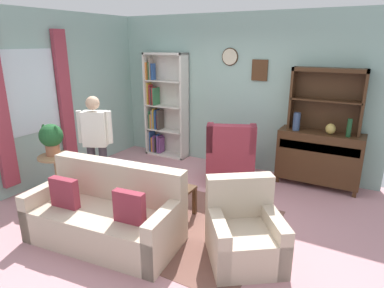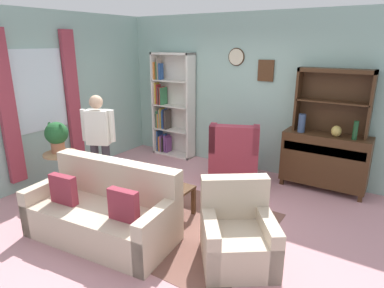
% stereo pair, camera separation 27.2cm
% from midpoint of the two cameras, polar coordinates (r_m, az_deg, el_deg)
% --- Properties ---
extents(ground_plane, '(5.40, 4.60, 0.02)m').
position_cam_midpoint_polar(ground_plane, '(4.84, -3.88, -11.38)').
color(ground_plane, '#C68C93').
extents(wall_back, '(5.00, 0.09, 2.80)m').
position_cam_midpoint_polar(wall_back, '(6.21, 6.76, 8.76)').
color(wall_back, '#93B7AD').
rests_on(wall_back, ground_plane).
extents(wall_left, '(0.16, 4.20, 2.80)m').
position_cam_midpoint_polar(wall_left, '(6.07, -24.92, 7.04)').
color(wall_left, '#93B7AD').
rests_on(wall_left, ground_plane).
extents(area_rug, '(2.29, 1.98, 0.01)m').
position_cam_midpoint_polar(area_rug, '(4.52, -3.83, -13.40)').
color(area_rug, brown).
rests_on(area_rug, ground_plane).
extents(bookshelf, '(0.90, 0.30, 2.10)m').
position_cam_midpoint_polar(bookshelf, '(6.87, -6.13, 5.97)').
color(bookshelf, silver).
rests_on(bookshelf, ground_plane).
extents(sideboard, '(1.30, 0.45, 0.92)m').
position_cam_midpoint_polar(sideboard, '(5.75, 19.72, -2.03)').
color(sideboard, '#422816').
rests_on(sideboard, ground_plane).
extents(sideboard_hutch, '(1.10, 0.26, 1.00)m').
position_cam_midpoint_polar(sideboard_hutch, '(5.62, 21.00, 8.47)').
color(sideboard_hutch, '#422816').
rests_on(sideboard_hutch, sideboard).
extents(vase_tall, '(0.11, 0.11, 0.29)m').
position_cam_midpoint_polar(vase_tall, '(5.59, 16.22, 3.72)').
color(vase_tall, '#33476B').
rests_on(vase_tall, sideboard).
extents(vase_round, '(0.15, 0.15, 0.17)m').
position_cam_midpoint_polar(vase_round, '(5.53, 21.43, 2.42)').
color(vase_round, tan).
rests_on(vase_round, sideboard).
extents(bottle_wine, '(0.07, 0.07, 0.28)m').
position_cam_midpoint_polar(bottle_wine, '(5.47, 24.13, 2.54)').
color(bottle_wine, '#194223').
rests_on(bottle_wine, sideboard).
extents(couch_floral, '(1.88, 1.04, 0.90)m').
position_cam_midpoint_polar(couch_floral, '(4.22, -16.26, -11.71)').
color(couch_floral, beige).
rests_on(couch_floral, ground_plane).
extents(armchair_floral, '(1.06, 1.07, 0.88)m').
position_cam_midpoint_polar(armchair_floral, '(3.77, 6.81, -15.25)').
color(armchair_floral, beige).
rests_on(armchair_floral, ground_plane).
extents(wingback_chair, '(1.03, 1.04, 1.05)m').
position_cam_midpoint_polar(wingback_chair, '(5.60, 5.24, -2.91)').
color(wingback_chair, maroon).
rests_on(wingback_chair, ground_plane).
extents(plant_stand, '(0.52, 0.52, 0.65)m').
position_cam_midpoint_polar(plant_stand, '(5.57, -23.44, -4.28)').
color(plant_stand, '#A87F56').
rests_on(plant_stand, ground_plane).
extents(potted_plant_large, '(0.35, 0.35, 0.48)m').
position_cam_midpoint_polar(potted_plant_large, '(5.46, -24.37, 1.05)').
color(potted_plant_large, '#AD6B4C').
rests_on(potted_plant_large, plant_stand).
extents(person_reading, '(0.50, 0.33, 1.56)m').
position_cam_midpoint_polar(person_reading, '(5.16, -17.66, 0.66)').
color(person_reading, '#38333D').
rests_on(person_reading, ground_plane).
extents(coffee_table, '(0.80, 0.50, 0.42)m').
position_cam_midpoint_polar(coffee_table, '(4.60, -6.71, -8.02)').
color(coffee_table, '#422816').
rests_on(coffee_table, ground_plane).
extents(book_stack, '(0.22, 0.16, 0.09)m').
position_cam_midpoint_polar(book_stack, '(4.54, -6.31, -6.83)').
color(book_stack, gray).
rests_on(book_stack, coffee_table).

